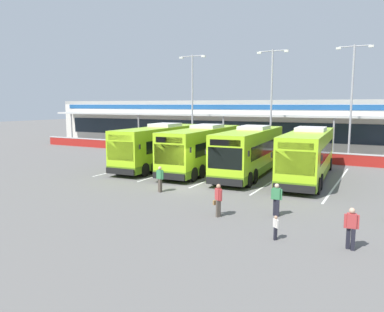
% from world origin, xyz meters
% --- Properties ---
extents(ground_plane, '(200.00, 200.00, 0.00)m').
position_xyz_m(ground_plane, '(0.00, 0.00, 0.00)').
color(ground_plane, '#605E5B').
extents(terminal_building, '(70.00, 13.00, 6.00)m').
position_xyz_m(terminal_building, '(-0.00, 26.91, 3.01)').
color(terminal_building, beige).
rests_on(terminal_building, ground).
extents(red_barrier_wall, '(60.00, 0.40, 1.10)m').
position_xyz_m(red_barrier_wall, '(0.00, 14.50, 0.56)').
color(red_barrier_wall, maroon).
rests_on(red_barrier_wall, ground).
extents(coach_bus_leftmost, '(3.58, 12.29, 3.78)m').
position_xyz_m(coach_bus_leftmost, '(-6.42, 5.92, 1.79)').
color(coach_bus_leftmost, '#9ED11E').
rests_on(coach_bus_leftmost, ground).
extents(coach_bus_left_centre, '(3.58, 12.29, 3.78)m').
position_xyz_m(coach_bus_left_centre, '(-2.24, 6.00, 1.79)').
color(coach_bus_left_centre, '#9ED11E').
rests_on(coach_bus_left_centre, ground).
extents(coach_bus_centre, '(3.58, 12.29, 3.78)m').
position_xyz_m(coach_bus_centre, '(1.87, 6.10, 1.79)').
color(coach_bus_centre, '#9ED11E').
rests_on(coach_bus_centre, ground).
extents(coach_bus_right_centre, '(3.58, 12.29, 3.78)m').
position_xyz_m(coach_bus_right_centre, '(6.24, 6.29, 1.79)').
color(coach_bus_right_centre, '#9ED11E').
rests_on(coach_bus_right_centre, ground).
extents(bay_stripe_far_west, '(0.14, 13.00, 0.01)m').
position_xyz_m(bay_stripe_far_west, '(-8.40, 6.00, 0.00)').
color(bay_stripe_far_west, silver).
rests_on(bay_stripe_far_west, ground).
extents(bay_stripe_west, '(0.14, 13.00, 0.01)m').
position_xyz_m(bay_stripe_west, '(-4.20, 6.00, 0.00)').
color(bay_stripe_west, silver).
rests_on(bay_stripe_west, ground).
extents(bay_stripe_mid_west, '(0.14, 13.00, 0.01)m').
position_xyz_m(bay_stripe_mid_west, '(0.00, 6.00, 0.00)').
color(bay_stripe_mid_west, silver).
rests_on(bay_stripe_mid_west, ground).
extents(bay_stripe_centre, '(0.14, 13.00, 0.01)m').
position_xyz_m(bay_stripe_centre, '(4.20, 6.00, 0.00)').
color(bay_stripe_centre, silver).
rests_on(bay_stripe_centre, ground).
extents(bay_stripe_mid_east, '(0.14, 13.00, 0.01)m').
position_xyz_m(bay_stripe_mid_east, '(8.40, 6.00, 0.00)').
color(bay_stripe_mid_east, silver).
rests_on(bay_stripe_mid_east, ground).
extents(pedestrian_with_handbag, '(0.60, 0.54, 1.62)m').
position_xyz_m(pedestrian_with_handbag, '(4.27, -5.31, 0.86)').
color(pedestrian_with_handbag, '#4C4238').
rests_on(pedestrian_with_handbag, ground).
extents(pedestrian_in_dark_coat, '(0.54, 0.34, 1.62)m').
position_xyz_m(pedestrian_in_dark_coat, '(-1.09, -2.30, 0.87)').
color(pedestrian_in_dark_coat, '#4C4238').
rests_on(pedestrian_in_dark_coat, ground).
extents(pedestrian_child, '(0.28, 0.27, 1.00)m').
position_xyz_m(pedestrian_child, '(7.65, -7.13, 0.54)').
color(pedestrian_child, black).
rests_on(pedestrian_child, ground).
extents(pedestrian_near_bin, '(0.54, 0.30, 1.62)m').
position_xyz_m(pedestrian_near_bin, '(6.76, -3.88, 0.87)').
color(pedestrian_near_bin, black).
rests_on(pedestrian_near_bin, ground).
extents(pedestrian_approaching_bus, '(0.54, 0.29, 1.62)m').
position_xyz_m(pedestrian_approaching_bus, '(10.43, -6.80, 0.87)').
color(pedestrian_approaching_bus, black).
rests_on(pedestrian_approaching_bus, ground).
extents(lamp_post_west, '(3.24, 0.28, 11.00)m').
position_xyz_m(lamp_post_west, '(-8.80, 16.34, 6.29)').
color(lamp_post_west, '#9E9EA3').
rests_on(lamp_post_west, ground).
extents(lamp_post_centre, '(3.24, 0.28, 11.00)m').
position_xyz_m(lamp_post_centre, '(0.33, 16.62, 6.29)').
color(lamp_post_centre, '#9E9EA3').
rests_on(lamp_post_centre, ground).
extents(lamp_post_east, '(3.24, 0.28, 11.00)m').
position_xyz_m(lamp_post_east, '(7.94, 17.16, 6.29)').
color(lamp_post_east, '#9E9EA3').
rests_on(lamp_post_east, ground).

